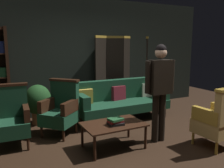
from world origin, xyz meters
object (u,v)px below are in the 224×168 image
potted_plant (38,101)px  standing_figure (160,84)px  armchair_wing_right (61,109)px  velvet_couch (121,99)px  armchair_gilt_accent (219,119)px  armchair_wing_left (11,118)px  folding_screen (127,70)px  book_red_leather (116,121)px  book_green_cloth (116,119)px  book_black_cloth (116,124)px  coffee_table (114,126)px

potted_plant → standing_figure: bearing=-47.6°
armchair_wing_right → potted_plant: bearing=109.4°
velvet_couch → armchair_gilt_accent: size_ratio=2.04×
armchair_wing_left → folding_screen: bearing=24.5°
folding_screen → velvet_couch: (-0.73, -0.94, -0.53)m
armchair_wing_left → book_red_leather: (1.49, -0.91, -0.01)m
armchair_wing_left → book_green_cloth: bearing=-31.5°
standing_figure → book_green_cloth: 0.98m
potted_plant → book_black_cloth: 2.06m
armchair_wing_right → book_black_cloth: armchair_wing_right is taller
standing_figure → armchair_wing_left: bearing=157.7°
book_black_cloth → book_green_cloth: size_ratio=1.10×
folding_screen → armchair_wing_left: bearing=-155.5°
velvet_couch → book_black_cloth: bearing=-121.7°
standing_figure → velvet_couch: bearing=89.2°
coffee_table → armchair_wing_right: armchair_wing_right is taller
standing_figure → armchair_gilt_accent: bearing=-43.2°
folding_screen → book_green_cloth: size_ratio=9.53×
armchair_gilt_accent → book_green_cloth: bearing=155.5°
velvet_couch → folding_screen: bearing=52.2°
potted_plant → folding_screen: bearing=10.6°
armchair_wing_left → book_black_cloth: armchair_wing_left is taller
armchair_wing_left → standing_figure: 2.57m
standing_figure → book_red_leather: size_ratio=7.19×
folding_screen → standing_figure: folding_screen is taller
armchair_wing_right → book_black_cloth: 1.22m
folding_screen → book_green_cloth: bearing=-124.3°
velvet_couch → book_green_cloth: size_ratio=9.61×
potted_plant → book_black_cloth: potted_plant is taller
velvet_couch → armchair_gilt_accent: bearing=-71.8°
armchair_gilt_accent → book_black_cloth: size_ratio=4.29×
armchair_wing_left → book_black_cloth: bearing=-31.5°
armchair_gilt_accent → armchair_wing_left: 3.43m
armchair_wing_right → standing_figure: (1.45, -1.10, 0.54)m
armchair_wing_left → potted_plant: size_ratio=1.22×
armchair_wing_right → book_red_leather: size_ratio=4.39×
book_red_leather → folding_screen: bearing=55.7°
armchair_wing_right → potted_plant: (-0.28, 0.80, 0.00)m
velvet_couch → book_black_cloth: velvet_couch is taller
velvet_couch → potted_plant: size_ratio=2.49×
standing_figure → coffee_table: bearing=172.9°
book_red_leather → book_green_cloth: book_green_cloth is taller
armchair_gilt_accent → book_green_cloth: armchair_gilt_accent is taller
armchair_gilt_accent → velvet_couch: bearing=108.2°
armchair_gilt_accent → book_green_cloth: 1.69m
standing_figure → potted_plant: standing_figure is taller
folding_screen → standing_figure: (-0.75, -2.35, 0.04)m
armchair_wing_left → book_green_cloth: armchair_wing_left is taller
folding_screen → book_red_leather: 2.85m
velvet_couch → armchair_wing_left: 2.39m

